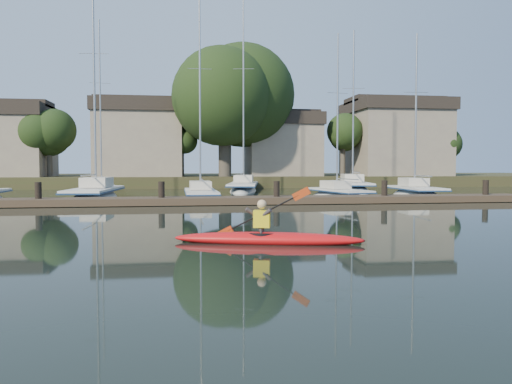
{
  "coord_description": "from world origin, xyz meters",
  "views": [
    {
      "loc": [
        -1.88,
        -11.92,
        2.0
      ],
      "look_at": [
        0.31,
        3.12,
        1.2
      ],
      "focal_mm": 35.0,
      "sensor_mm": 36.0,
      "label": 1
    }
  ],
  "objects": [
    {
      "name": "ground",
      "position": [
        0.0,
        0.0,
        0.0
      ],
      "size": [
        160.0,
        160.0,
        0.0
      ],
      "primitive_type": "plane",
      "color": "black",
      "rests_on": "ground"
    },
    {
      "name": "kayak",
      "position": [
        0.24,
        0.65,
        0.19
      ],
      "size": [
        4.95,
        1.87,
        1.58
      ],
      "rotation": [
        0.0,
        0.0,
        -0.25
      ],
      "color": "red",
      "rests_on": "ground"
    },
    {
      "name": "dock",
      "position": [
        0.0,
        14.0,
        0.2
      ],
      "size": [
        34.0,
        2.0,
        1.8
      ],
      "color": "#423426",
      "rests_on": "ground"
    },
    {
      "name": "sailboat_1",
      "position": [
        -7.16,
        19.14,
        -0.2
      ],
      "size": [
        2.78,
        9.34,
        15.08
      ],
      "rotation": [
        0.0,
        0.0,
        -0.06
      ],
      "color": "silver",
      "rests_on": "ground"
    },
    {
      "name": "sailboat_2",
      "position": [
        -0.87,
        18.06,
        -0.17
      ],
      "size": [
        1.99,
        8.11,
        13.38
      ],
      "rotation": [
        0.0,
        0.0,
        0.01
      ],
      "color": "silver",
      "rests_on": "ground"
    },
    {
      "name": "sailboat_3",
      "position": [
        7.76,
        18.29,
        -0.17
      ],
      "size": [
        3.1,
        7.29,
        11.4
      ],
      "rotation": [
        0.0,
        0.0,
        0.18
      ],
      "color": "silver",
      "rests_on": "ground"
    },
    {
      "name": "sailboat_4",
      "position": [
        13.31,
        19.1,
        -0.19
      ],
      "size": [
        2.57,
        7.16,
        11.96
      ],
      "rotation": [
        0.0,
        0.0,
        -0.07
      ],
      "color": "silver",
      "rests_on": "ground"
    },
    {
      "name": "sailboat_5",
      "position": [
        -7.91,
        26.37,
        -0.17
      ],
      "size": [
        3.42,
        8.66,
        13.98
      ],
      "rotation": [
        0.0,
        0.0,
        0.18
      ],
      "color": "silver",
      "rests_on": "ground"
    },
    {
      "name": "sailboat_6",
      "position": [
        2.88,
        27.76,
        -0.19
      ],
      "size": [
        3.96,
        10.72,
        16.7
      ],
      "rotation": [
        0.0,
        0.0,
        -0.17
      ],
      "color": "silver",
      "rests_on": "ground"
    },
    {
      "name": "sailboat_7",
      "position": [
        11.73,
        26.91,
        -0.21
      ],
      "size": [
        3.91,
        9.18,
        14.36
      ],
      "rotation": [
        0.0,
        0.0,
        -0.18
      ],
      "color": "silver",
      "rests_on": "ground"
    },
    {
      "name": "shore",
      "position": [
        1.61,
        40.29,
        3.23
      ],
      "size": [
        90.0,
        25.25,
        12.75
      ],
      "color": "#31381C",
      "rests_on": "ground"
    }
  ]
}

